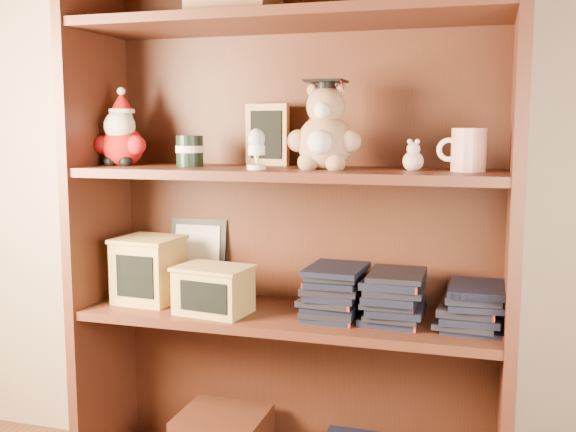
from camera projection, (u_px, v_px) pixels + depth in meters
name	position (u px, v px, depth m)	size (l,w,h in m)	color
bookcase	(292.00, 228.00, 1.89)	(1.20, 0.35, 1.60)	#4D2416
shelf_lower	(288.00, 317.00, 1.87)	(1.14, 0.33, 0.02)	#4D2416
shelf_upper	(288.00, 173.00, 1.82)	(1.14, 0.33, 0.02)	#4D2416
santa_plush	(122.00, 136.00, 1.94)	(0.16, 0.12, 0.23)	#A50F0F
teachers_tin	(190.00, 151.00, 1.89)	(0.08, 0.08, 0.09)	black
chalkboard_plaque	(267.00, 136.00, 1.94)	(0.14, 0.09, 0.18)	#9E7547
egg_cup	(256.00, 147.00, 1.75)	(0.05, 0.05, 0.11)	white
grad_teddy_bear	(325.00, 134.00, 1.77)	(0.20, 0.17, 0.24)	#A67C57
pink_figurine	(413.00, 158.00, 1.72)	(0.05, 0.05, 0.08)	beige
teacher_mug	(468.00, 150.00, 1.67)	(0.12, 0.09, 0.11)	silver
certificate_frame	(198.00, 256.00, 2.08)	(0.18, 0.05, 0.23)	black
treats_box	(149.00, 269.00, 1.98)	(0.19, 0.19, 0.19)	tan
pencils_box	(213.00, 289.00, 1.85)	(0.22, 0.17, 0.13)	tan
book_stack_left	(332.00, 290.00, 1.82)	(0.14, 0.20, 0.14)	black
book_stack_mid	(393.00, 297.00, 1.78)	(0.14, 0.20, 0.13)	black
book_stack_right	(472.00, 306.00, 1.72)	(0.14, 0.20, 0.11)	black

